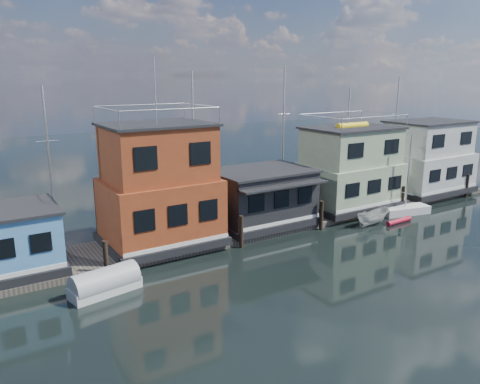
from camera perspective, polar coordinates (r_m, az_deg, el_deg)
ground at (r=27.47m, az=18.01°, el=-10.64°), size 160.00×160.00×0.00m
dock at (r=35.64m, az=3.20°, el=-3.89°), size 48.00×5.00×0.40m
houseboat_red at (r=30.63m, az=-9.81°, el=0.52°), size 7.40×5.90×11.86m
houseboat_dark at (r=34.73m, az=2.60°, el=-0.55°), size 7.40×6.10×4.06m
houseboat_green at (r=40.18m, az=13.25°, el=2.75°), size 8.40×5.90×7.03m
houseboat_white at (r=47.72m, az=21.79°, el=3.84°), size 8.40×5.90×6.66m
pilings at (r=33.03m, az=5.55°, el=-3.75°), size 42.28×0.28×2.20m
background_masts at (r=41.94m, az=3.90°, el=6.33°), size 36.40×0.16×12.00m
red_kayak at (r=38.31m, az=18.81°, el=-3.36°), size 2.64×0.49×0.39m
motorboat at (r=37.19m, az=15.91°, el=-2.99°), size 3.17×1.21×1.22m
tarp_runabout at (r=25.99m, az=-16.13°, el=-10.62°), size 3.84×2.07×1.48m
day_sailer at (r=40.97m, az=19.48°, el=-2.01°), size 4.37×2.19×6.59m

